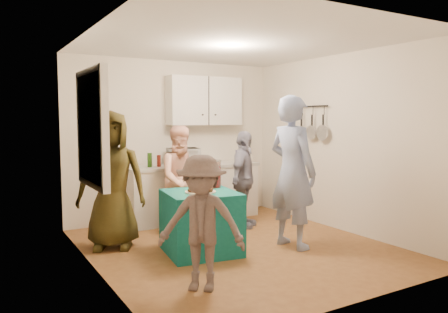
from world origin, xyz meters
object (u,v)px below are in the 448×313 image
counter (193,193)px  woman_back_left (112,180)px  microwave (183,157)px  woman_back_center (183,179)px  party_table (201,222)px  punch_jar (212,174)px  man_birthday (292,172)px  child_near_left (201,223)px  woman_back_right (243,179)px

counter → woman_back_left: bearing=-150.6°
microwave → woman_back_center: woman_back_center is taller
party_table → woman_back_center: 1.17m
punch_jar → counter: bearing=73.7°
punch_jar → man_birthday: man_birthday is taller
microwave → woman_back_left: size_ratio=0.28×
party_table → woman_back_left: 1.27m
punch_jar → woman_back_left: (-1.18, 0.52, -0.05)m
microwave → party_table: microwave is taller
counter → child_near_left: (-1.25, -2.71, 0.23)m
microwave → man_birthday: man_birthday is taller
man_birthday → microwave: bearing=6.9°
counter → microwave: bearing=180.0°
counter → party_table: bearing=-113.3°
counter → child_near_left: size_ratio=1.67×
woman_back_left → child_near_left: 1.86m
woman_back_left → woman_back_center: bearing=40.4°
woman_back_left → party_table: bearing=-15.5°
counter → microwave: (-0.17, 0.00, 0.62)m
woman_back_center → microwave: bearing=70.9°
man_birthday → child_near_left: 1.83m
counter → punch_jar: 1.56m
counter → child_near_left: bearing=-114.8°
man_birthday → woman_back_left: (-2.01, 1.13, -0.10)m
counter → woman_back_center: bearing=-127.9°
counter → man_birthday: 2.15m
woman_back_center → party_table: bearing=-96.0°
punch_jar → man_birthday: bearing=-36.6°
woman_back_center → woman_back_right: size_ratio=1.06×
man_birthday → woman_back_center: man_birthday is taller
party_table → woman_back_right: (1.15, 0.81, 0.36)m
microwave → woman_back_left: woman_back_left is taller
man_birthday → child_near_left: man_birthday is taller
party_table → child_near_left: (-0.54, -1.06, 0.28)m
party_table → woman_back_center: woman_back_center is taller
counter → man_birthday: (0.41, -2.04, 0.55)m
punch_jar → man_birthday: 1.04m
woman_back_right → child_near_left: 2.52m
microwave → punch_jar: (-0.25, -1.42, -0.12)m
punch_jar → child_near_left: child_near_left is taller
punch_jar → woman_back_right: size_ratio=0.23×
counter → microwave: microwave is taller
man_birthday → woman_back_left: man_birthday is taller
man_birthday → child_near_left: (-1.67, -0.68, -0.32)m
party_table → woman_back_center: (0.25, 1.07, 0.40)m
party_table → woman_back_left: (-0.89, 0.76, 0.50)m
woman_back_center → counter: bearing=59.3°
party_table → man_birthday: size_ratio=0.44×
counter → punch_jar: punch_jar is taller
woman_back_center → woman_back_right: 0.94m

